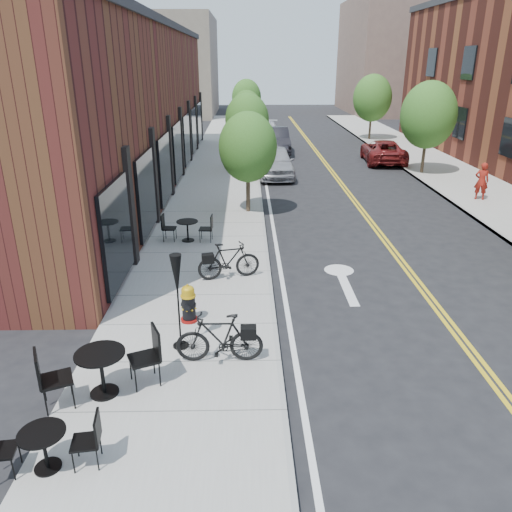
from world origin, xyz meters
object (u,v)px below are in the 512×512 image
object	(u,v)px
bistro_set_c	(187,228)
parked_car_a	(275,162)
parked_car_far	(383,151)
bistro_set_a	(44,445)
bistro_set_b	(101,367)
fire_hydrant	(189,304)
bicycle_right	(229,261)
pedestrian	(482,181)
parked_car_b	(275,140)
patio_umbrella	(177,282)
bicycle_left	(219,338)
parked_car_c	(266,132)

from	to	relation	value
bistro_set_c	parked_car_a	xyz separation A→B (m)	(3.44, 10.16, 0.20)
bistro_set_c	parked_car_far	xyz separation A→B (m)	(10.00, 13.85, 0.10)
bistro_set_c	parked_car_a	size ratio (longest dim) A/B	0.37
bistro_set_a	bistro_set_b	size ratio (longest dim) A/B	0.78
fire_hydrant	bicycle_right	world-z (taller)	bicycle_right
bistro_set_a	pedestrian	bearing A→B (deg)	41.20
fire_hydrant	parked_car_b	xyz separation A→B (m)	(3.23, 22.77, 0.24)
parked_car_b	bicycle_right	bearing A→B (deg)	-97.73
fire_hydrant	patio_umbrella	size ratio (longest dim) A/B	0.44
parked_car_b	pedestrian	size ratio (longest dim) A/B	3.05
fire_hydrant	bistro_set_b	bearing A→B (deg)	-104.91
bistro_set_b	pedestrian	distance (m)	18.07
bistro_set_b	parked_car_a	world-z (taller)	parked_car_a
bicycle_left	parked_car_far	xyz separation A→B (m)	(8.61, 20.92, 0.02)
pedestrian	parked_car_a	bearing A→B (deg)	-14.76
fire_hydrant	parked_car_b	bearing A→B (deg)	92.04
bicycle_right	bistro_set_a	xyz separation A→B (m)	(-2.44, -6.76, -0.09)
bicycle_left	bicycle_right	xyz separation A→B (m)	(0.06, 4.02, -0.00)
fire_hydrant	pedestrian	distance (m)	15.33
parked_car_c	parked_car_b	bearing A→B (deg)	-81.13
parked_car_c	pedestrian	bearing A→B (deg)	-59.99
bistro_set_b	patio_umbrella	distance (m)	2.15
bistro_set_b	pedestrian	xyz separation A→B (m)	(12.49, 13.06, 0.24)
bistro_set_b	bicycle_right	bearing A→B (deg)	43.59
bistro_set_b	parked_car_a	size ratio (longest dim) A/B	0.46
parked_car_a	pedestrian	bearing A→B (deg)	-32.05
bistro_set_a	fire_hydrant	bearing A→B (deg)	62.10
bicycle_right	patio_umbrella	xyz separation A→B (m)	(-0.90, -3.47, 0.96)
fire_hydrant	parked_car_a	world-z (taller)	parked_car_a
bistro_set_c	bicycle_right	bearing A→B (deg)	-60.61
fire_hydrant	patio_umbrella	xyz separation A→B (m)	(-0.06, -1.10, 1.04)
bicycle_left	patio_umbrella	size ratio (longest dim) A/B	0.84
bicycle_right	bistro_set_b	xyz separation A→B (m)	(-2.08, -5.02, 0.04)
bistro_set_b	parked_car_a	bearing A→B (deg)	53.47
parked_car_c	bistro_set_a	bearing A→B (deg)	-94.60
bistro_set_a	parked_car_a	size ratio (longest dim) A/B	0.36
bicycle_left	parked_car_c	size ratio (longest dim) A/B	0.35
fire_hydrant	bistro_set_b	size ratio (longest dim) A/B	0.44
bicycle_left	parked_car_far	bearing A→B (deg)	157.77
bicycle_left	patio_umbrella	world-z (taller)	patio_umbrella
bicycle_right	bicycle_left	bearing A→B (deg)	165.13
pedestrian	parked_car_b	bearing A→B (deg)	-40.23
bistro_set_b	bistro_set_c	size ratio (longest dim) A/B	1.25
bistro_set_b	patio_umbrella	bearing A→B (deg)	28.85
bistro_set_c	parked_car_c	distance (m)	22.09
bistro_set_b	patio_umbrella	xyz separation A→B (m)	(1.18, 1.55, 0.92)
bicycle_right	pedestrian	distance (m)	13.16
parked_car_a	bistro_set_a	bearing A→B (deg)	-103.07
bistro_set_c	parked_car_b	size ratio (longest dim) A/B	0.34
parked_car_far	bistro_set_a	bearing A→B (deg)	69.76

